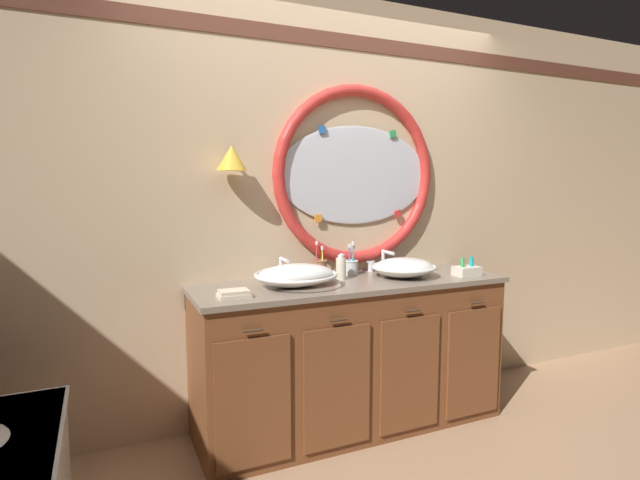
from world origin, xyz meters
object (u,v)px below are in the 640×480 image
at_px(folded_hand_towel, 234,294).
at_px(soap_dispenser, 341,268).
at_px(toiletry_basket, 467,270).
at_px(sink_basin_right, 404,267).
at_px(toothbrush_holder_right, 351,267).
at_px(sink_basin_left, 296,275).
at_px(toothbrush_holder_left, 320,267).

bearing_deg(folded_hand_towel, soap_dispenser, 16.23).
bearing_deg(toiletry_basket, soap_dispenser, 165.50).
xyz_separation_m(sink_basin_right, soap_dispenser, (-0.39, 0.08, 0.01)).
bearing_deg(toothbrush_holder_right, sink_basin_left, -156.67).
distance_m(sink_basin_right, toothbrush_holder_right, 0.33).
bearing_deg(folded_hand_towel, toiletry_basket, 0.14).
bearing_deg(sink_basin_left, sink_basin_right, 0.00).
bearing_deg(soap_dispenser, toothbrush_holder_left, 115.40).
height_order(toothbrush_holder_left, toothbrush_holder_right, toothbrush_holder_left).
distance_m(toothbrush_holder_left, folded_hand_towel, 0.72).
distance_m(toothbrush_holder_left, toothbrush_holder_right, 0.20).
relative_size(sink_basin_right, toothbrush_holder_right, 1.89).
relative_size(sink_basin_right, soap_dispenser, 2.49).
height_order(sink_basin_right, folded_hand_towel, sink_basin_right).
relative_size(toothbrush_holder_left, toothbrush_holder_right, 1.04).
bearing_deg(sink_basin_right, toiletry_basket, -17.33).
height_order(sink_basin_right, toothbrush_holder_right, toothbrush_holder_right).
distance_m(sink_basin_right, toothbrush_holder_left, 0.51).
distance_m(sink_basin_left, toiletry_basket, 1.09).
relative_size(toothbrush_holder_right, folded_hand_towel, 1.32).
height_order(toothbrush_holder_left, toiletry_basket, toothbrush_holder_left).
bearing_deg(toothbrush_holder_right, toiletry_basket, -25.61).
xyz_separation_m(folded_hand_towel, toiletry_basket, (1.47, 0.00, 0.01)).
xyz_separation_m(soap_dispenser, folded_hand_towel, (-0.70, -0.20, -0.05)).
bearing_deg(sink_basin_right, toothbrush_holder_right, 144.17).
relative_size(sink_basin_left, folded_hand_towel, 2.93).
height_order(toothbrush_holder_right, soap_dispenser, toothbrush_holder_right).
distance_m(folded_hand_towel, toiletry_basket, 1.47).
height_order(sink_basin_left, folded_hand_towel, sink_basin_left).
xyz_separation_m(sink_basin_right, toothbrush_holder_right, (-0.26, 0.19, -0.01)).
relative_size(toothbrush_holder_right, soap_dispenser, 1.32).
relative_size(toothbrush_holder_left, toiletry_basket, 1.41).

